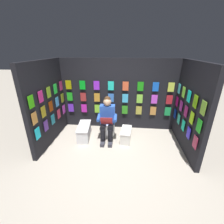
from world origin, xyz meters
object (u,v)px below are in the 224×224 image
Objects in this scene: comic_longbox_near at (84,131)px; toilet at (108,124)px; person_reading at (107,119)px; comic_longbox_far at (126,135)px.

toilet is at bearing -166.33° from comic_longbox_near.
toilet is 0.70m from comic_longbox_near.
person_reading is at bearing 89.64° from toilet.
person_reading is 0.77m from comic_longbox_near.
comic_longbox_near is at bearing 3.86° from comic_longbox_far.
comic_longbox_far is at bearing 150.90° from toilet.
person_reading reaches higher than comic_longbox_far.
person_reading is 1.49× the size of comic_longbox_near.
comic_longbox_near is 1.33× the size of comic_longbox_far.
person_reading reaches higher than comic_longbox_near.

